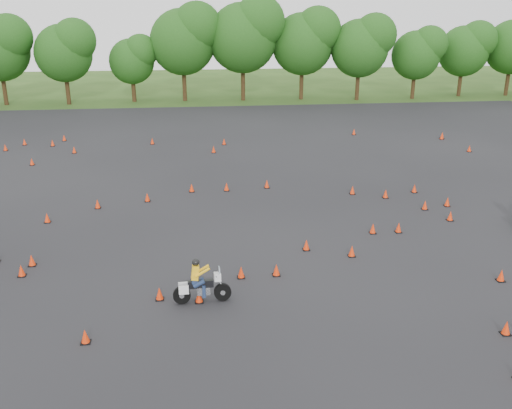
{
  "coord_description": "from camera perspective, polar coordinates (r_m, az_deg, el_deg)",
  "views": [
    {
      "loc": [
        -2.77,
        -20.58,
        10.07
      ],
      "look_at": [
        0.0,
        4.0,
        1.2
      ],
      "focal_mm": 40.0,
      "sensor_mm": 36.0,
      "label": 1
    }
  ],
  "objects": [
    {
      "name": "ground",
      "position": [
        23.07,
        1.12,
        -6.15
      ],
      "size": [
        140.0,
        140.0,
        0.0
      ],
      "primitive_type": "plane",
      "color": "#2D5119",
      "rests_on": "ground"
    },
    {
      "name": "rider_yellow",
      "position": [
        20.16,
        -5.42,
        -7.75
      ],
      "size": [
        2.08,
        0.73,
        1.58
      ],
      "primitive_type": null,
      "rotation": [
        0.0,
        0.0,
        0.05
      ],
      "color": "yellow",
      "rests_on": "ground"
    },
    {
      "name": "treeline",
      "position": [
        56.08,
        -1.12,
        14.24
      ],
      "size": [
        87.09,
        32.65,
        11.19
      ],
      "color": "#1E4C15",
      "rests_on": "ground"
    },
    {
      "name": "traffic_cones",
      "position": [
        28.71,
        -1.32,
        -0.32
      ],
      "size": [
        35.94,
        33.65,
        0.45
      ],
      "color": "#F2330A",
      "rests_on": "asphalt_pad"
    },
    {
      "name": "asphalt_pad",
      "position": [
        28.55,
        -0.45,
        -0.91
      ],
      "size": [
        62.0,
        62.0,
        0.0
      ],
      "primitive_type": "plane",
      "color": "black",
      "rests_on": "ground"
    }
  ]
}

